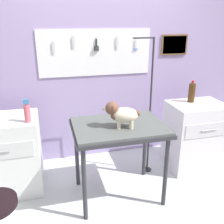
{
  "coord_description": "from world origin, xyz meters",
  "views": [
    {
      "loc": [
        -0.67,
        -2.0,
        1.84
      ],
      "look_at": [
        -0.09,
        0.27,
        0.99
      ],
      "focal_mm": 40.78,
      "sensor_mm": 36.0,
      "label": 1
    }
  ],
  "objects_px": {
    "grooming_table": "(119,132)",
    "dog": "(121,114)",
    "cabinet_right": "(194,135)",
    "counter_left": "(3,155)",
    "shampoo_bottle": "(27,112)",
    "soda_bottle": "(192,92)",
    "grooming_arm": "(149,114)"
  },
  "relations": [
    {
      "from": "dog",
      "to": "shampoo_bottle",
      "type": "xyz_separation_m",
      "value": [
        -0.89,
        0.32,
        -0.02
      ]
    },
    {
      "from": "grooming_arm",
      "to": "dog",
      "type": "height_order",
      "value": "grooming_arm"
    },
    {
      "from": "grooming_table",
      "to": "shampoo_bottle",
      "type": "bearing_deg",
      "value": 164.37
    },
    {
      "from": "grooming_arm",
      "to": "grooming_table",
      "type": "bearing_deg",
      "value": -142.73
    },
    {
      "from": "grooming_table",
      "to": "counter_left",
      "type": "bearing_deg",
      "value": 161.3
    },
    {
      "from": "grooming_table",
      "to": "cabinet_right",
      "type": "bearing_deg",
      "value": 17.01
    },
    {
      "from": "grooming_table",
      "to": "grooming_arm",
      "type": "distance_m",
      "value": 0.61
    },
    {
      "from": "grooming_table",
      "to": "cabinet_right",
      "type": "relative_size",
      "value": 1.1
    },
    {
      "from": "shampoo_bottle",
      "to": "soda_bottle",
      "type": "relative_size",
      "value": 0.88
    },
    {
      "from": "cabinet_right",
      "to": "dog",
      "type": "bearing_deg",
      "value": -159.76
    },
    {
      "from": "cabinet_right",
      "to": "shampoo_bottle",
      "type": "xyz_separation_m",
      "value": [
        -2.01,
        -0.09,
        0.54
      ]
    },
    {
      "from": "dog",
      "to": "shampoo_bottle",
      "type": "distance_m",
      "value": 0.95
    },
    {
      "from": "counter_left",
      "to": "cabinet_right",
      "type": "xyz_separation_m",
      "value": [
        2.33,
        -0.07,
        0.0
      ]
    },
    {
      "from": "soda_bottle",
      "to": "shampoo_bottle",
      "type": "bearing_deg",
      "value": -174.4
    },
    {
      "from": "counter_left",
      "to": "shampoo_bottle",
      "type": "height_order",
      "value": "shampoo_bottle"
    },
    {
      "from": "grooming_arm",
      "to": "counter_left",
      "type": "xyz_separation_m",
      "value": [
        -1.69,
        0.04,
        -0.35
      ]
    },
    {
      "from": "shampoo_bottle",
      "to": "grooming_arm",
      "type": "bearing_deg",
      "value": 4.96
    },
    {
      "from": "grooming_arm",
      "to": "cabinet_right",
      "type": "distance_m",
      "value": 0.73
    },
    {
      "from": "soda_bottle",
      "to": "grooming_table",
      "type": "bearing_deg",
      "value": -157.64
    },
    {
      "from": "grooming_table",
      "to": "soda_bottle",
      "type": "xyz_separation_m",
      "value": [
        1.07,
        0.44,
        0.23
      ]
    },
    {
      "from": "grooming_table",
      "to": "dog",
      "type": "xyz_separation_m",
      "value": [
        0.0,
        -0.07,
        0.23
      ]
    },
    {
      "from": "cabinet_right",
      "to": "shampoo_bottle",
      "type": "height_order",
      "value": "shampoo_bottle"
    },
    {
      "from": "shampoo_bottle",
      "to": "soda_bottle",
      "type": "height_order",
      "value": "soda_bottle"
    },
    {
      "from": "counter_left",
      "to": "soda_bottle",
      "type": "bearing_deg",
      "value": 0.82
    },
    {
      "from": "grooming_table",
      "to": "cabinet_right",
      "type": "xyz_separation_m",
      "value": [
        1.12,
        0.34,
        -0.32
      ]
    },
    {
      "from": "dog",
      "to": "shampoo_bottle",
      "type": "height_order",
      "value": "dog"
    },
    {
      "from": "dog",
      "to": "shampoo_bottle",
      "type": "bearing_deg",
      "value": 160.28
    },
    {
      "from": "counter_left",
      "to": "cabinet_right",
      "type": "distance_m",
      "value": 2.33
    },
    {
      "from": "grooming_arm",
      "to": "cabinet_right",
      "type": "xyz_separation_m",
      "value": [
        0.64,
        -0.03,
        -0.35
      ]
    },
    {
      "from": "grooming_arm",
      "to": "dog",
      "type": "distance_m",
      "value": 0.68
    },
    {
      "from": "grooming_arm",
      "to": "soda_bottle",
      "type": "relative_size",
      "value": 6.12
    },
    {
      "from": "dog",
      "to": "cabinet_right",
      "type": "bearing_deg",
      "value": 20.24
    }
  ]
}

